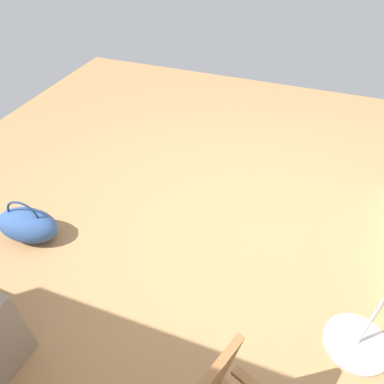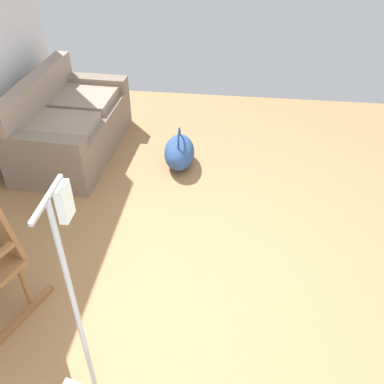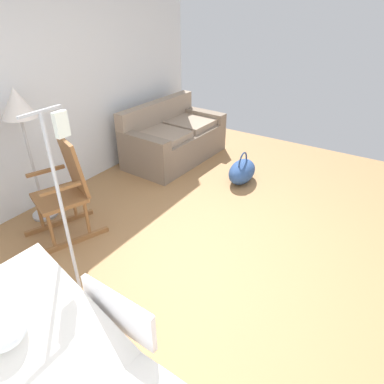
% 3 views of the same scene
% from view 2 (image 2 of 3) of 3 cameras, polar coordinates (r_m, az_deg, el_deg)
% --- Properties ---
extents(ground_plane, '(6.63, 6.63, 0.00)m').
position_cam_2_polar(ground_plane, '(3.52, 5.74, -10.90)').
color(ground_plane, '#9E7247').
extents(couch, '(1.63, 0.91, 0.85)m').
position_cam_2_polar(couch, '(4.97, -15.81, 8.23)').
color(couch, '#7D6C5C').
rests_on(couch, ground).
extents(duffel_bag, '(0.59, 0.37, 0.43)m').
position_cam_2_polar(duffel_bag, '(4.64, -1.67, 5.30)').
color(duffel_bag, '#2D4C84').
rests_on(duffel_bag, ground).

